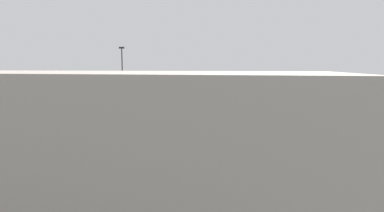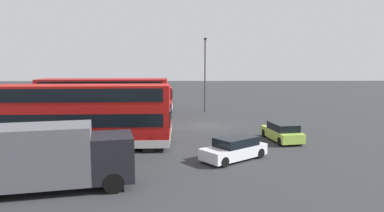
# 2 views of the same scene
# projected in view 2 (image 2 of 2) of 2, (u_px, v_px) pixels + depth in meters

# --- Properties ---
(ground_plane) EXTENTS (140.00, 140.00, 0.00)m
(ground_plane) POSITION_uv_depth(u_px,v_px,m) (205.00, 125.00, 34.56)
(ground_plane) COLOR #2D3033
(bus_double_decker_near_end) EXTENTS (2.92, 12.01, 4.55)m
(bus_double_decker_near_end) POSITION_uv_depth(u_px,v_px,m) (84.00, 115.00, 25.10)
(bus_double_decker_near_end) COLOR #B71411
(bus_double_decker_near_end) RESTS_ON ground
(bus_single_deck_second) EXTENTS (2.84, 11.62, 2.95)m
(bus_single_deck_second) POSITION_uv_depth(u_px,v_px,m) (99.00, 118.00, 28.80)
(bus_single_deck_second) COLOR #A51919
(bus_single_deck_second) RESTS_ON ground
(bus_double_decker_third) EXTENTS (2.78, 11.54, 4.55)m
(bus_double_decker_third) POSITION_uv_depth(u_px,v_px,m) (104.00, 102.00, 32.54)
(bus_double_decker_third) COLOR #A51919
(bus_double_decker_third) RESTS_ON ground
(bus_single_deck_fourth) EXTENTS (3.20, 10.98, 2.95)m
(bus_single_deck_fourth) POSITION_uv_depth(u_px,v_px,m) (115.00, 107.00, 35.86)
(bus_single_deck_fourth) COLOR red
(bus_single_deck_fourth) RESTS_ON ground
(bus_single_deck_fifth) EXTENTS (2.88, 10.90, 2.95)m
(bus_single_deck_fifth) POSITION_uv_depth(u_px,v_px,m) (117.00, 102.00, 39.53)
(bus_single_deck_fifth) COLOR #B71411
(bus_single_deck_fifth) RESTS_ON ground
(bus_single_deck_sixth) EXTENTS (2.75, 11.22, 2.95)m
(bus_single_deck_sixth) POSITION_uv_depth(u_px,v_px,m) (126.00, 99.00, 43.11)
(bus_single_deck_sixth) COLOR #A51919
(bus_single_deck_sixth) RESTS_ON ground
(box_truck_blue) EXTENTS (4.09, 7.87, 3.20)m
(box_truck_blue) POSITION_uv_depth(u_px,v_px,m) (50.00, 156.00, 17.34)
(box_truck_blue) COLOR #595960
(box_truck_blue) RESTS_ON ground
(car_hatchback_silver) EXTENTS (4.48, 2.51, 1.43)m
(car_hatchback_silver) POSITION_uv_depth(u_px,v_px,m) (282.00, 132.00, 28.03)
(car_hatchback_silver) COLOR #A5D14C
(car_hatchback_silver) RESTS_ON ground
(car_small_green) EXTENTS (4.12, 4.58, 1.43)m
(car_small_green) POSITION_uv_depth(u_px,v_px,m) (234.00, 149.00, 22.82)
(car_small_green) COLOR silver
(car_small_green) RESTS_ON ground
(lamp_post_tall) EXTENTS (0.70, 0.30, 8.76)m
(lamp_post_tall) POSITION_uv_depth(u_px,v_px,m) (205.00, 70.00, 42.75)
(lamp_post_tall) COLOR #38383D
(lamp_post_tall) RESTS_ON ground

